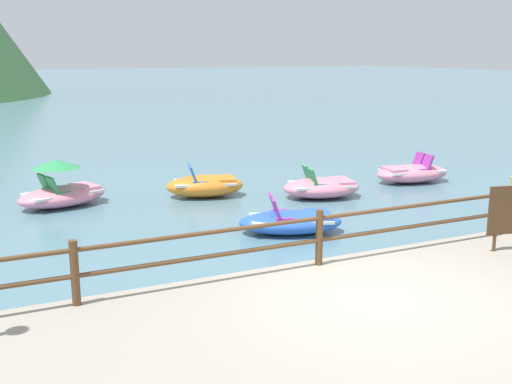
{
  "coord_description": "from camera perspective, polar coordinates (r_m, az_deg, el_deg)",
  "views": [
    {
      "loc": [
        -5.21,
        -6.97,
        3.9
      ],
      "look_at": [
        0.47,
        5.0,
        0.9
      ],
      "focal_mm": 43.75,
      "sensor_mm": 36.0,
      "label": 1
    }
  ],
  "objects": [
    {
      "name": "pedal_boat_1",
      "position": [
        13.69,
        3.23,
        -2.69
      ],
      "size": [
        2.53,
        1.86,
        0.83
      ],
      "color": "blue",
      "rests_on": "ground"
    },
    {
      "name": "dock_railing",
      "position": [
        10.4,
        5.82,
        -3.63
      ],
      "size": [
        23.92,
        0.12,
        0.95
      ],
      "color": "brown",
      "rests_on": "promenade_dock"
    },
    {
      "name": "ground_plane",
      "position": [
        47.42,
        -19.16,
        7.33
      ],
      "size": [
        200.0,
        200.0,
        0.0
      ],
      "primitive_type": "plane",
      "color": "slate"
    },
    {
      "name": "pedal_boat_3",
      "position": [
        17.12,
        -4.66,
        0.62
      ],
      "size": [
        2.33,
        1.66,
        0.9
      ],
      "color": "orange",
      "rests_on": "ground"
    },
    {
      "name": "pedal_boat_4",
      "position": [
        16.75,
        -17.33,
        0.13
      ],
      "size": [
        2.58,
        1.87,
        1.23
      ],
      "color": "pink",
      "rests_on": "ground"
    },
    {
      "name": "promenade_dock",
      "position": [
        7.97,
        20.3,
        -15.74
      ],
      "size": [
        28.0,
        8.0,
        0.4
      ],
      "primitive_type": "cube",
      "color": "#A39989",
      "rests_on": "ground"
    },
    {
      "name": "pedal_boat_2",
      "position": [
        17.08,
        6.03,
        0.45
      ],
      "size": [
        2.37,
        1.78,
        0.86
      ],
      "color": "pink",
      "rests_on": "ground"
    },
    {
      "name": "pedal_boat_5",
      "position": [
        19.53,
        14.07,
        1.7
      ],
      "size": [
        2.46,
        1.43,
        0.87
      ],
      "color": "pink",
      "rests_on": "ground"
    }
  ]
}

